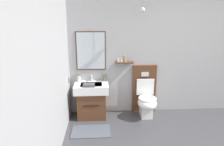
{
  "coord_description": "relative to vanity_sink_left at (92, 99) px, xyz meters",
  "views": [
    {
      "loc": [
        -1.73,
        -2.12,
        1.96
      ],
      "look_at": [
        -1.52,
        1.65,
        0.93
      ],
      "focal_mm": 33.76,
      "sensor_mm": 36.0,
      "label": 1
    }
  ],
  "objects": [
    {
      "name": "tap_on_left_sink",
      "position": [
        -0.0,
        0.18,
        0.39
      ],
      "size": [
        0.03,
        0.13,
        0.11
      ],
      "color": "silver",
      "rests_on": "vanity_sink_left"
    },
    {
      "name": "toilet",
      "position": [
        1.08,
        0.01,
        0.01
      ],
      "size": [
        0.48,
        0.62,
        1.0
      ],
      "color": "#56331E",
      "rests_on": "ground"
    },
    {
      "name": "toothbrush_cup",
      "position": [
        -0.25,
        0.17,
        0.37
      ],
      "size": [
        0.07,
        0.07,
        0.21
      ],
      "color": "silver",
      "rests_on": "vanity_sink_left"
    },
    {
      "name": "wall_left",
      "position": [
        -0.5,
        -1.78,
        1.01
      ],
      "size": [
        0.12,
        4.23,
        2.76
      ],
      "primitive_type": "cube",
      "color": "#A8A8AA",
      "rests_on": "ground"
    },
    {
      "name": "folded_hand_towel",
      "position": [
        -0.04,
        -0.15,
        0.34
      ],
      "size": [
        0.22,
        0.16,
        0.04
      ],
      "primitive_type": "cube",
      "color": "#47474C",
      "rests_on": "vanity_sink_left"
    },
    {
      "name": "wall_back",
      "position": [
        1.9,
        0.27,
        1.01
      ],
      "size": [
        4.94,
        0.62,
        2.76
      ],
      "color": "#A8A8AA",
      "rests_on": "ground"
    },
    {
      "name": "soap_dispenser",
      "position": [
        0.26,
        0.18,
        0.39
      ],
      "size": [
        0.06,
        0.06,
        0.17
      ],
      "color": "gray",
      "rests_on": "vanity_sink_left"
    },
    {
      "name": "vanity_sink_left",
      "position": [
        0.0,
        0.0,
        0.0
      ],
      "size": [
        0.66,
        0.5,
        0.68
      ],
      "color": "#56331E",
      "rests_on": "ground"
    },
    {
      "name": "bath_mat",
      "position": [
        -0.0,
        -0.6,
        -0.36
      ],
      "size": [
        0.68,
        0.44,
        0.01
      ],
      "primitive_type": "cube",
      "color": "#474C56",
      "rests_on": "ground"
    }
  ]
}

